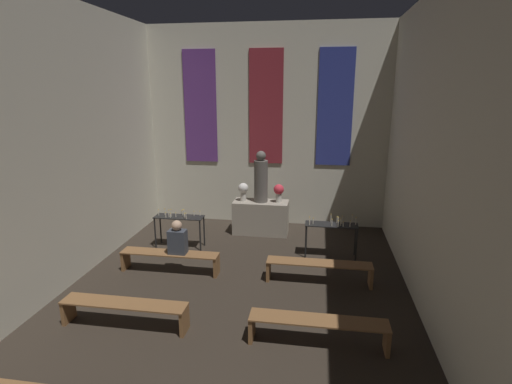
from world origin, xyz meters
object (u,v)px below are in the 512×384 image
flower_vase_left (243,190)px  person_seated (177,239)px  altar (261,217)px  pew_third_left (124,309)px  candle_rack_right (331,229)px  pew_back_right (319,268)px  flower_vase_right (279,191)px  statue (261,179)px  pew_third_right (318,326)px  candle_rack_left (179,221)px  pew_back_left (170,257)px

flower_vase_left → person_seated: 2.74m
altar → pew_third_left: size_ratio=0.70×
candle_rack_right → pew_back_right: 1.39m
flower_vase_left → flower_vase_right: 0.92m
person_seated → pew_third_left: bearing=-95.3°
flower_vase_left → pew_third_left: (-1.06, -4.56, -0.83)m
statue → pew_third_right: bearing=-71.5°
altar → statue: statue is taller
flower_vase_left → candle_rack_right: flower_vase_left is taller
altar → pew_back_right: 2.98m
pew_third_right → person_seated: (-2.86, 2.00, 0.42)m
altar → candle_rack_left: bearing=-145.1°
altar → flower_vase_right: flower_vase_right is taller
candle_rack_left → pew_back_left: 1.39m
altar → candle_rack_left: 2.18m
pew_back_right → candle_rack_right: bearing=79.0°
candle_rack_right → pew_back_right: bearing=-101.0°
candle_rack_left → pew_third_right: (3.30, -3.32, -0.34)m
pew_third_right → pew_back_right: size_ratio=1.00×
candle_rack_left → pew_back_right: size_ratio=0.57×
candle_rack_right → person_seated: person_seated is taller
altar → candle_rack_right: (1.78, -1.24, 0.23)m
flower_vase_right → pew_back_right: 2.90m
flower_vase_left → candle_rack_right: size_ratio=0.41×
altar → pew_third_left: bearing=-108.5°
person_seated → candle_rack_right: bearing=23.0°
statue → flower_vase_left: size_ratio=2.79×
flower_vase_right → person_seated: bearing=-125.1°
pew_back_right → flower_vase_right: bearing=112.5°
pew_third_left → pew_back_right: 3.64m
candle_rack_left → pew_third_left: (0.25, -3.32, -0.34)m
altar → statue: (0.00, 0.00, 1.03)m
altar → person_seated: 2.91m
candle_rack_left → candle_rack_right: candle_rack_right is taller
flower_vase_left → flower_vase_right: (0.92, 0.00, 0.00)m
statue → pew_third_right: size_ratio=0.65×
statue → candle_rack_left: size_ratio=1.13×
pew_third_right → pew_third_left: bearing=180.0°
flower_vase_left → pew_third_right: size_ratio=0.23×
altar → pew_back_left: altar is taller
pew_third_left → pew_third_right: bearing=0.0°
flower_vase_left → candle_rack_left: (-1.32, -1.24, -0.50)m
statue → pew_back_right: (1.52, -2.56, -1.15)m
pew_third_right → altar: bearing=108.5°
pew_third_right → flower_vase_right: bearing=103.1°
flower_vase_right → pew_back_right: bearing=-67.5°
pew_back_left → pew_back_right: (3.05, 0.00, 0.00)m
candle_rack_left → pew_back_left: (0.25, -1.32, -0.34)m
altar → candle_rack_left: size_ratio=1.22×
statue → pew_back_right: 3.19m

